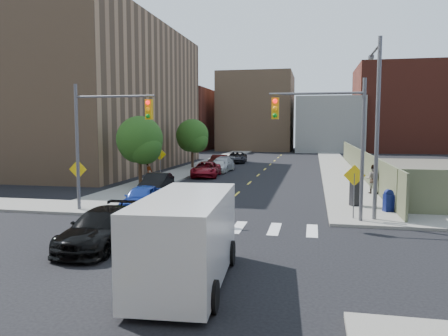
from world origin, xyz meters
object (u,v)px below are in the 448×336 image
at_px(cargo_van, 187,236).
at_px(parked_car_silver, 222,164).
at_px(parked_car_white, 219,166).
at_px(black_sedan, 102,228).
at_px(parked_car_maroon, 218,161).
at_px(parked_car_red, 206,169).
at_px(parked_car_grey, 237,157).
at_px(mailbox, 389,201).
at_px(payphone, 356,190).
at_px(pedestrian_east, 373,179).
at_px(parked_car_black, 157,184).
at_px(pedestrian_west, 149,174).
at_px(parked_car_blue, 142,198).

bearing_deg(cargo_van, parked_car_silver, 96.09).
distance_m(parked_car_white, black_sedan, 27.86).
bearing_deg(parked_car_maroon, black_sedan, -81.76).
relative_size(parked_car_red, parked_car_white, 1.31).
xyz_separation_m(parked_car_grey, mailbox, (13.72, -31.16, 0.02)).
bearing_deg(payphone, parked_car_white, 101.19).
xyz_separation_m(parked_car_silver, pedestrian_east, (13.40, -13.63, 0.41)).
bearing_deg(parked_car_red, mailbox, -52.52).
height_order(parked_car_maroon, parked_car_grey, parked_car_maroon).
bearing_deg(pedestrian_east, parked_car_black, 24.53).
bearing_deg(payphone, parked_car_maroon, 96.75).
bearing_deg(parked_car_grey, parked_car_white, -93.35).
height_order(parked_car_white, mailbox, mailbox).
bearing_deg(parked_car_silver, pedestrian_west, -99.77).
relative_size(parked_car_black, black_sedan, 0.85).
bearing_deg(parked_car_silver, black_sedan, -84.47).
relative_size(parked_car_maroon, parked_car_grey, 0.85).
bearing_deg(parked_car_red, parked_car_silver, 80.00).
height_order(parked_car_red, parked_car_silver, parked_car_silver).
height_order(parked_car_silver, parked_car_white, parked_car_silver).
bearing_deg(parked_car_silver, payphone, -54.77).
bearing_deg(parked_car_white, parked_car_grey, 89.97).
bearing_deg(mailbox, payphone, 116.49).
bearing_deg(parked_car_red, black_sedan, -91.08).
height_order(parked_car_black, black_sedan, black_sedan).
bearing_deg(payphone, parked_car_blue, 171.78).
relative_size(parked_car_silver, cargo_van, 0.83).
xyz_separation_m(parked_car_silver, black_sedan, (1.33, -29.07, 0.02)).
bearing_deg(parked_car_silver, mailbox, -53.39).
distance_m(parked_car_grey, mailbox, 34.04).
bearing_deg(parked_car_white, cargo_van, -81.06).
height_order(parked_car_white, black_sedan, black_sedan).
xyz_separation_m(parked_car_black, parked_car_silver, (1.30, 15.91, 0.01)).
relative_size(parked_car_grey, pedestrian_east, 2.59).
bearing_deg(cargo_van, pedestrian_west, 110.49).
xyz_separation_m(parked_car_silver, payphone, (11.81, -18.66, 0.35)).
xyz_separation_m(parked_car_blue, mailbox, (13.40, 1.69, 0.02)).
height_order(mailbox, pedestrian_east, pedestrian_east).
distance_m(payphone, pedestrian_east, 5.28).
distance_m(parked_car_blue, parked_car_grey, 32.84).
relative_size(parked_car_grey, black_sedan, 1.00).
bearing_deg(pedestrian_east, mailbox, 105.68).
relative_size(parked_car_maroon, payphone, 2.34).
relative_size(parked_car_silver, pedestrian_west, 2.65).
relative_size(parked_car_white, parked_car_maroon, 0.90).
xyz_separation_m(parked_car_black, parked_car_white, (1.30, 14.67, -0.06)).
height_order(parked_car_maroon, black_sedan, black_sedan).
bearing_deg(payphone, pedestrian_east, 49.56).
height_order(parked_car_silver, black_sedan, black_sedan).
xyz_separation_m(parked_car_red, parked_car_grey, (0.11, 16.20, 0.00)).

